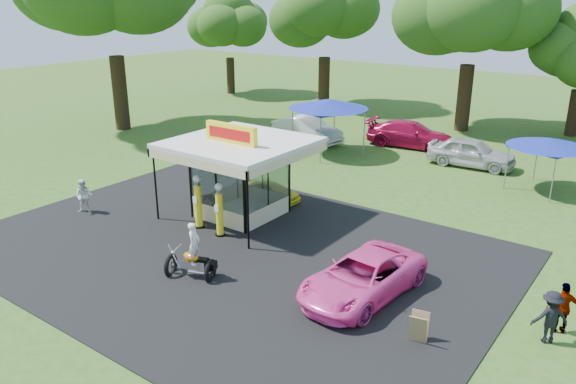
% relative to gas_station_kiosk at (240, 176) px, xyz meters
% --- Properties ---
extents(ground, '(120.00, 120.00, 0.00)m').
position_rel_gas_station_kiosk_xyz_m(ground, '(2.00, -4.99, -1.78)').
color(ground, '#2E551A').
rests_on(ground, ground).
extents(asphalt_apron, '(20.00, 14.00, 0.04)m').
position_rel_gas_station_kiosk_xyz_m(asphalt_apron, '(2.00, -2.99, -1.76)').
color(asphalt_apron, black).
rests_on(asphalt_apron, ground).
extents(gas_station_kiosk, '(5.40, 5.40, 4.18)m').
position_rel_gas_station_kiosk_xyz_m(gas_station_kiosk, '(0.00, 0.00, 0.00)').
color(gas_station_kiosk, white).
rests_on(gas_station_kiosk, ground).
extents(gas_pump_left, '(0.43, 0.43, 2.31)m').
position_rel_gas_station_kiosk_xyz_m(gas_pump_left, '(-0.47, -2.15, -0.67)').
color(gas_pump_left, black).
rests_on(gas_pump_left, ground).
extents(gas_pump_right, '(0.42, 0.42, 2.24)m').
position_rel_gas_station_kiosk_xyz_m(gas_pump_right, '(0.81, -2.25, -0.71)').
color(gas_pump_right, black).
rests_on(gas_pump_right, ground).
extents(motorcycle, '(1.86, 1.35, 2.11)m').
position_rel_gas_station_kiosk_xyz_m(motorcycle, '(2.47, -5.37, -0.96)').
color(motorcycle, black).
rests_on(motorcycle, ground).
extents(spare_tires, '(1.06, 0.96, 0.86)m').
position_rel_gas_station_kiosk_xyz_m(spare_tires, '(-1.42, -0.62, -1.36)').
color(spare_tires, black).
rests_on(spare_tires, ground).
extents(a_frame_sign, '(0.53, 0.54, 0.90)m').
position_rel_gas_station_kiosk_xyz_m(a_frame_sign, '(10.26, -4.40, -1.33)').
color(a_frame_sign, '#593819').
rests_on(a_frame_sign, ground).
extents(kiosk_car, '(2.82, 1.13, 0.96)m').
position_rel_gas_station_kiosk_xyz_m(kiosk_car, '(-0.00, 2.21, -1.30)').
color(kiosk_car, yellow).
rests_on(kiosk_car, ground).
extents(pink_sedan, '(2.74, 5.12, 1.37)m').
position_rel_gas_station_kiosk_xyz_m(pink_sedan, '(7.74, -3.07, -1.10)').
color(pink_sedan, '#FF45A9').
rests_on(pink_sedan, ground).
extents(spectator_west, '(0.96, 0.94, 1.56)m').
position_rel_gas_station_kiosk_xyz_m(spectator_west, '(-5.76, -3.91, -1.00)').
color(spectator_west, white).
rests_on(spectator_west, ground).
extents(spectator_east_a, '(1.17, 1.07, 1.57)m').
position_rel_gas_station_kiosk_xyz_m(spectator_east_a, '(13.18, -2.22, -1.00)').
color(spectator_east_a, black).
rests_on(spectator_east_a, ground).
extents(spectator_east_b, '(0.99, 0.77, 1.57)m').
position_rel_gas_station_kiosk_xyz_m(spectator_east_b, '(13.36, -1.50, -1.00)').
color(spectator_east_b, gray).
rests_on(spectator_east_b, ground).
extents(bg_car_a, '(5.16, 2.36, 1.64)m').
position_rel_gas_station_kiosk_xyz_m(bg_car_a, '(-4.95, 12.38, -0.96)').
color(bg_car_a, white).
rests_on(bg_car_a, ground).
extents(bg_car_b, '(5.79, 2.95, 1.61)m').
position_rel_gas_station_kiosk_xyz_m(bg_car_b, '(1.02, 15.29, -0.98)').
color(bg_car_b, '#A00C35').
rests_on(bg_car_b, ground).
extents(bg_car_c, '(4.91, 2.21, 1.64)m').
position_rel_gas_station_kiosk_xyz_m(bg_car_c, '(5.63, 13.26, -0.96)').
color(bg_car_c, '#B3B1B6').
rests_on(bg_car_c, ground).
extents(tent_west, '(4.77, 4.77, 3.34)m').
position_rel_gas_station_kiosk_xyz_m(tent_west, '(-2.38, 10.83, 1.24)').
color(tent_west, gray).
rests_on(tent_west, ground).
extents(tent_east, '(3.86, 3.86, 2.70)m').
position_rel_gas_station_kiosk_xyz_m(tent_east, '(9.90, 11.24, 0.66)').
color(tent_east, gray).
rests_on(tent_east, ground).
extents(oak_far_a, '(8.04, 8.04, 9.53)m').
position_rel_gas_station_kiosk_xyz_m(oak_far_a, '(-21.73, 23.82, 4.28)').
color(oak_far_a, black).
rests_on(oak_far_a, ground).
extents(oak_far_b, '(9.60, 9.60, 11.45)m').
position_rel_gas_station_kiosk_xyz_m(oak_far_b, '(-10.94, 23.73, 5.52)').
color(oak_far_b, black).
rests_on(oak_far_b, ground).
extents(oak_far_c, '(11.05, 11.05, 13.02)m').
position_rel_gas_station_kiosk_xyz_m(oak_far_c, '(2.05, 21.72, 6.48)').
color(oak_far_c, black).
rests_on(oak_far_c, ground).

